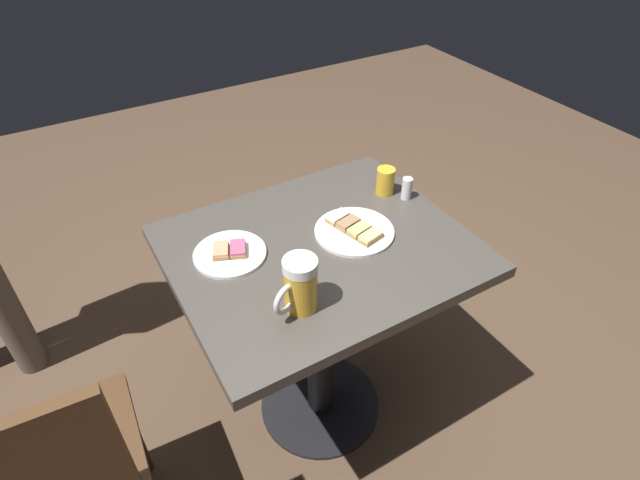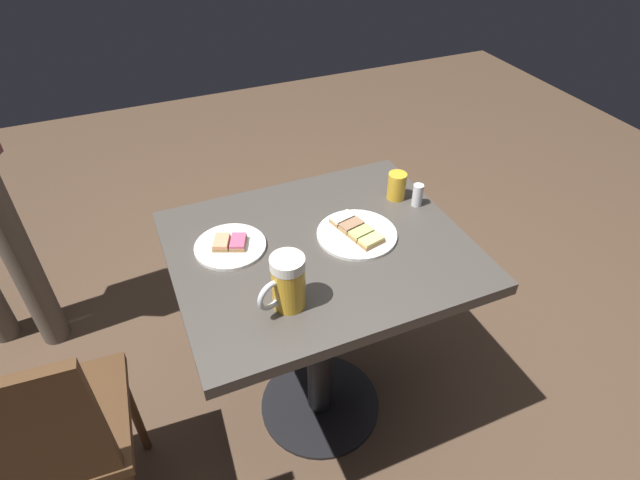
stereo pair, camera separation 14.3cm
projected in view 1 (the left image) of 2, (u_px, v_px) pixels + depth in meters
ground_plane at (320, 405)px, 1.94m from camera, size 6.00×6.00×0.00m
cafe_table at (320, 289)px, 1.55m from camera, size 0.82×0.69×0.78m
plate_near at (354, 230)px, 1.49m from camera, size 0.23×0.23×0.03m
plate_far at (230, 253)px, 1.41m from camera, size 0.20×0.20×0.03m
beer_mug at (299, 285)px, 1.21m from camera, size 0.13×0.08×0.15m
beer_glass_small at (385, 181)px, 1.63m from camera, size 0.06×0.06×0.09m
salt_shaker at (407, 188)px, 1.61m from camera, size 0.03×0.03×0.07m
cafe_chair at (58, 473)px, 1.21m from camera, size 0.40×0.40×0.87m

